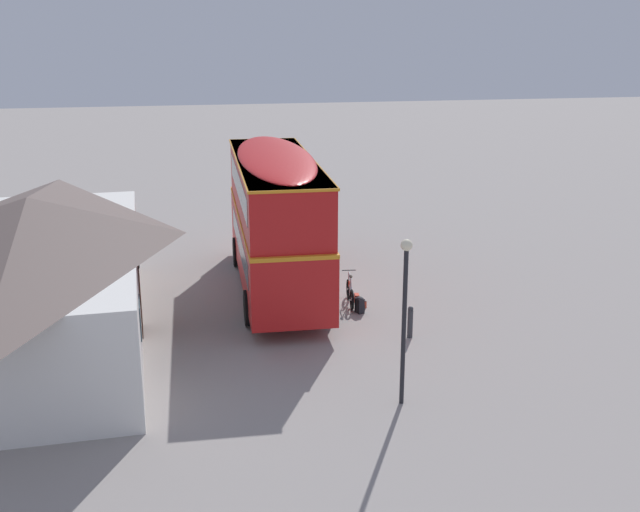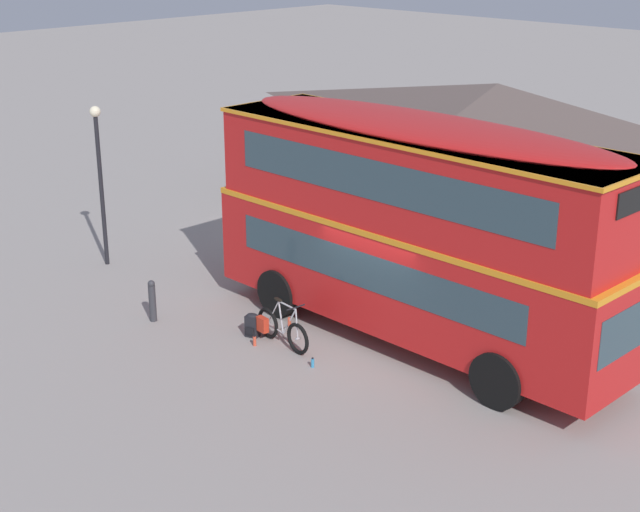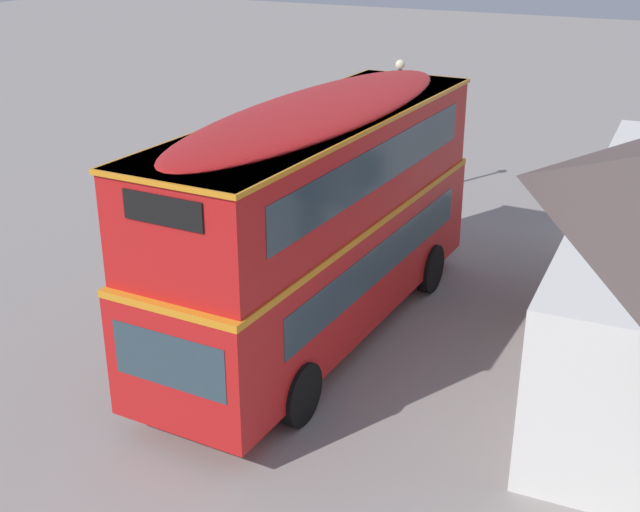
{
  "view_description": "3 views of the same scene",
  "coord_description": "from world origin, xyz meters",
  "views": [
    {
      "loc": [
        -24.96,
        3.55,
        9.02
      ],
      "look_at": [
        -1.39,
        -0.56,
        1.67
      ],
      "focal_mm": 43.88,
      "sensor_mm": 36.0,
      "label": 1
    },
    {
      "loc": [
        11.64,
        -13.73,
        8.46
      ],
      "look_at": [
        -2.04,
        0.11,
        1.45
      ],
      "focal_mm": 52.5,
      "sensor_mm": 36.0,
      "label": 2
    },
    {
      "loc": [
        13.43,
        7.52,
        7.88
      ],
      "look_at": [
        -0.59,
        0.18,
        1.31
      ],
      "focal_mm": 45.99,
      "sensor_mm": 36.0,
      "label": 3
    }
  ],
  "objects": [
    {
      "name": "ground_plane",
      "position": [
        0.0,
        0.0,
        0.0
      ],
      "size": [
        120.0,
        120.0,
        0.0
      ],
      "primitive_type": "plane",
      "color": "gray"
    },
    {
      "name": "double_decker_bus",
      "position": [
        0.25,
        0.64,
        2.64
      ],
      "size": [
        9.66,
        2.73,
        4.79
      ],
      "color": "black",
      "rests_on": "ground"
    },
    {
      "name": "touring_bicycle",
      "position": [
        -1.57,
        -1.55,
        0.37
      ],
      "size": [
        1.71,
        0.46,
        1.03
      ],
      "color": "black",
      "rests_on": "ground"
    },
    {
      "name": "backpack_on_ground",
      "position": [
        -2.31,
        -1.68,
        0.27
      ],
      "size": [
        0.33,
        0.32,
        0.53
      ],
      "color": "black",
      "rests_on": "ground"
    },
    {
      "name": "water_bottle_blue_sports",
      "position": [
        -0.34,
        -1.82,
        0.1
      ],
      "size": [
        0.07,
        0.07,
        0.21
      ],
      "color": "#338CBF",
      "rests_on": "ground"
    },
    {
      "name": "water_bottle_red_squeeze",
      "position": [
        -1.92,
        -1.97,
        0.11
      ],
      "size": [
        0.07,
        0.07,
        0.24
      ],
      "color": "#D84C33",
      "rests_on": "ground"
    },
    {
      "name": "street_lamp",
      "position": [
        -8.4,
        -1.35,
        2.6
      ],
      "size": [
        0.28,
        0.28,
        4.15
      ],
      "color": "black",
      "rests_on": "ground"
    },
    {
      "name": "kerb_bollard",
      "position": [
        -4.52,
        -2.69,
        0.5
      ],
      "size": [
        0.16,
        0.16,
        0.97
      ],
      "color": "#333338",
      "rests_on": "ground"
    }
  ]
}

